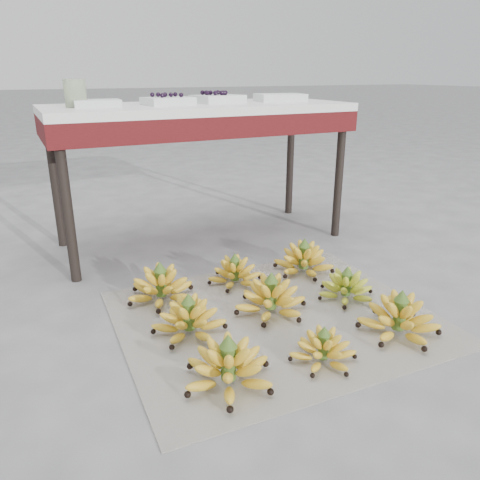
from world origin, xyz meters
name	(u,v)px	position (x,y,z in m)	size (l,w,h in m)	color
ground	(270,318)	(0.00, 0.00, 0.00)	(60.00, 60.00, 0.00)	slate
newspaper_mat	(275,317)	(0.02, -0.01, 0.00)	(1.25, 1.05, 0.01)	silver
bunch_front_left	(228,367)	(-0.34, -0.33, 0.07)	(0.31, 0.31, 0.18)	yellow
bunch_front_center	(323,350)	(0.01, -0.36, 0.05)	(0.26, 0.26, 0.14)	yellow
bunch_front_right	(399,319)	(0.38, -0.33, 0.07)	(0.31, 0.31, 0.19)	yellow
bunch_mid_left	(189,320)	(-0.35, 0.02, 0.06)	(0.37, 0.37, 0.17)	yellow
bunch_mid_center	(271,299)	(0.02, 0.03, 0.07)	(0.40, 0.40, 0.19)	yellow
bunch_mid_right	(346,287)	(0.38, 0.00, 0.06)	(0.34, 0.34, 0.16)	olive
bunch_back_left	(161,287)	(-0.36, 0.34, 0.07)	(0.34, 0.34, 0.18)	yellow
bunch_back_center	(235,273)	(0.01, 0.35, 0.06)	(0.31, 0.31, 0.15)	yellow
bunch_back_right	(304,260)	(0.38, 0.33, 0.07)	(0.33, 0.33, 0.18)	yellow
vendor_table	(200,121)	(0.10, 1.01, 0.70)	(1.66, 0.66, 0.80)	black
tray_far_left	(97,103)	(-0.45, 0.99, 0.81)	(0.23, 0.18, 0.04)	silver
tray_left	(168,101)	(-0.08, 0.98, 0.82)	(0.27, 0.22, 0.06)	silver
tray_right	(218,99)	(0.22, 1.03, 0.82)	(0.30, 0.25, 0.07)	silver
tray_far_right	(280,98)	(0.61, 1.00, 0.82)	(0.30, 0.24, 0.04)	silver
glass_jar	(75,93)	(-0.54, 1.01, 0.86)	(0.11, 0.11, 0.13)	beige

